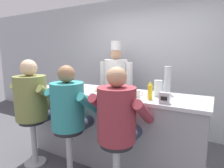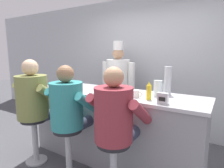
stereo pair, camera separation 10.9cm
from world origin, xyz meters
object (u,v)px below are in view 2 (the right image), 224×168
hot_sauce_bottle_orange (122,91)px  diner_seated_maroon (115,118)px  cook_in_whites_near (118,84)px  water_pitcher_clear (158,88)px  diner_seated_olive (35,100)px  diner_seated_teal (69,109)px  mustard_bottle_yellow (149,91)px  napkin_dispenser_chrome (163,98)px  cup_stack_steel (168,81)px  ketchup_bottle_red (117,87)px  cereal_bowl (69,84)px  breakfast_plate (99,91)px  coffee_mug_white (136,94)px

hot_sauce_bottle_orange → diner_seated_maroon: 0.59m
diner_seated_maroon → cook_in_whites_near: size_ratio=0.80×
hot_sauce_bottle_orange → water_pitcher_clear: (0.43, 0.17, 0.04)m
diner_seated_olive → diner_seated_teal: 0.67m
mustard_bottle_yellow → cook_in_whites_near: size_ratio=0.12×
napkin_dispenser_chrome → diner_seated_maroon: (-0.39, -0.35, -0.19)m
cup_stack_steel → cook_in_whites_near: (-1.15, 0.68, -0.23)m
diner_seated_maroon → cup_stack_steel: bearing=70.4°
ketchup_bottle_red → cook_in_whites_near: cook_in_whites_near is taller
hot_sauce_bottle_orange → cook_in_whites_near: size_ratio=0.07×
cereal_bowl → cook_in_whites_near: cook_in_whites_near is taller
napkin_dispenser_chrome → breakfast_plate: bearing=172.6°
cook_in_whites_near → hot_sauce_bottle_orange: bearing=-57.4°
mustard_bottle_yellow → cereal_bowl: (-1.48, 0.17, -0.07)m
diner_seated_teal → cereal_bowl: bearing=134.3°
diner_seated_teal → cook_in_whites_near: size_ratio=0.80×
coffee_mug_white → diner_seated_olive: diner_seated_olive is taller
hot_sauce_bottle_orange → water_pitcher_clear: size_ratio=0.59×
ketchup_bottle_red → water_pitcher_clear: bearing=25.0°
hot_sauce_bottle_orange → cup_stack_steel: 0.62m
cup_stack_steel → diner_seated_olive: size_ratio=0.25×
diner_seated_teal → diner_seated_maroon: diner_seated_maroon is taller
breakfast_plate → diner_seated_maroon: diner_seated_maroon is taller
ketchup_bottle_red → cook_in_whites_near: size_ratio=0.13×
diner_seated_olive → coffee_mug_white: bearing=19.2°
ketchup_bottle_red → diner_seated_teal: (-0.42, -0.46, -0.24)m
water_pitcher_clear → diner_seated_olive: (-1.58, -0.68, -0.21)m
coffee_mug_white → hot_sauce_bottle_orange: bearing=170.6°
diner_seated_olive → cook_in_whites_near: cook_in_whites_near is taller
ketchup_bottle_red → coffee_mug_white: 0.28m
breakfast_plate → cook_in_whites_near: 1.09m
coffee_mug_white → diner_seated_maroon: bearing=-92.4°
breakfast_plate → coffee_mug_white: size_ratio=2.14×
hot_sauce_bottle_orange → cereal_bowl: size_ratio=0.75×
mustard_bottle_yellow → diner_seated_maroon: diner_seated_maroon is taller
water_pitcher_clear → diner_seated_olive: bearing=-156.6°
ketchup_bottle_red → diner_seated_teal: size_ratio=0.16×
diner_seated_teal → cup_stack_steel: bearing=41.1°
ketchup_bottle_red → mustard_bottle_yellow: bearing=-0.6°
mustard_bottle_yellow → cup_stack_steel: (0.11, 0.39, 0.09)m
cereal_bowl → mustard_bottle_yellow: bearing=-6.7°
cup_stack_steel → diner_seated_teal: 1.34m
hot_sauce_bottle_orange → diner_seated_maroon: diner_seated_maroon is taller
cereal_bowl → diner_seated_olive: (-0.06, -0.63, -0.14)m
cup_stack_steel → napkin_dispenser_chrome: cup_stack_steel is taller
ketchup_bottle_red → hot_sauce_bottle_orange: 0.09m
cereal_bowl → napkin_dispenser_chrome: bearing=-9.4°
ketchup_bottle_red → cereal_bowl: bearing=170.8°
diner_seated_olive → ketchup_bottle_red: bearing=22.8°
breakfast_plate → cook_in_whites_near: size_ratio=0.15×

